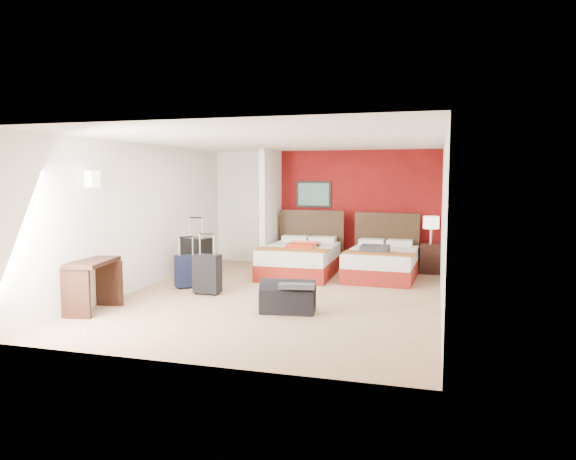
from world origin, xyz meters
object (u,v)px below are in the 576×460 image
(table_lamp, at_px, (431,230))
(duffel_bag, at_px, (288,299))
(suitcase_black, at_px, (197,260))
(suitcase_charcoal, at_px, (207,275))
(suitcase_navy, at_px, (186,273))
(desk, at_px, (93,286))
(bed_right, at_px, (382,264))
(red_suitcase_open, at_px, (304,245))
(bed_left, at_px, (300,261))
(nightstand, at_px, (430,258))

(table_lamp, relative_size, duffel_bag, 0.72)
(suitcase_black, relative_size, suitcase_charcoal, 1.24)
(suitcase_navy, bearing_deg, table_lamp, -4.65)
(desk, bearing_deg, bed_right, 35.49)
(duffel_bag, bearing_deg, desk, -171.92)
(suitcase_navy, xyz_separation_m, desk, (-0.53, -1.85, 0.11))
(red_suitcase_open, relative_size, table_lamp, 1.29)
(suitcase_navy, height_order, duffel_bag, suitcase_navy)
(bed_right, bearing_deg, suitcase_black, -157.95)
(bed_left, height_order, suitcase_charcoal, suitcase_charcoal)
(nightstand, distance_m, desk, 6.43)
(nightstand, relative_size, table_lamp, 1.05)
(bed_right, bearing_deg, suitcase_charcoal, -137.36)
(bed_right, relative_size, red_suitcase_open, 2.51)
(duffel_bag, bearing_deg, bed_right, 63.63)
(nightstand, bearing_deg, duffel_bag, -118.96)
(bed_left, xyz_separation_m, red_suitcase_open, (0.10, -0.10, 0.33))
(table_lamp, bearing_deg, desk, -135.53)
(bed_left, relative_size, red_suitcase_open, 2.65)
(suitcase_navy, bearing_deg, duffel_bag, -65.11)
(suitcase_charcoal, height_order, desk, desk)
(red_suitcase_open, height_order, suitcase_black, suitcase_black)
(table_lamp, bearing_deg, bed_right, -137.55)
(red_suitcase_open, bearing_deg, suitcase_black, -151.86)
(bed_right, distance_m, desk, 5.24)
(suitcase_black, bearing_deg, desk, -81.95)
(red_suitcase_open, distance_m, desk, 4.13)
(suitcase_black, bearing_deg, table_lamp, 41.94)
(suitcase_charcoal, bearing_deg, bed_left, 63.13)
(bed_right, bearing_deg, desk, -132.29)
(bed_right, xyz_separation_m, duffel_bag, (-1.02, -2.96, -0.08))
(suitcase_navy, relative_size, duffel_bag, 0.70)
(red_suitcase_open, distance_m, suitcase_charcoal, 2.29)
(bed_left, height_order, nightstand, nightstand)
(nightstand, distance_m, suitcase_navy, 4.85)
(bed_right, distance_m, red_suitcase_open, 1.54)
(suitcase_black, distance_m, suitcase_charcoal, 1.24)
(nightstand, relative_size, suitcase_black, 0.76)
(duffel_bag, bearing_deg, suitcase_navy, 145.40)
(desk, bearing_deg, suitcase_navy, 64.63)
(table_lamp, relative_size, desk, 0.62)
(duffel_bag, height_order, desk, desk)
(bed_right, relative_size, nightstand, 3.07)
(duffel_bag, bearing_deg, suitcase_charcoal, 147.06)
(suitcase_black, bearing_deg, suitcase_navy, -62.03)
(bed_right, xyz_separation_m, suitcase_black, (-3.32, -1.16, 0.12))
(suitcase_navy, relative_size, desk, 0.60)
(bed_left, relative_size, suitcase_charcoal, 3.05)
(desk, bearing_deg, suitcase_black, 71.76)
(suitcase_black, height_order, desk, suitcase_black)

